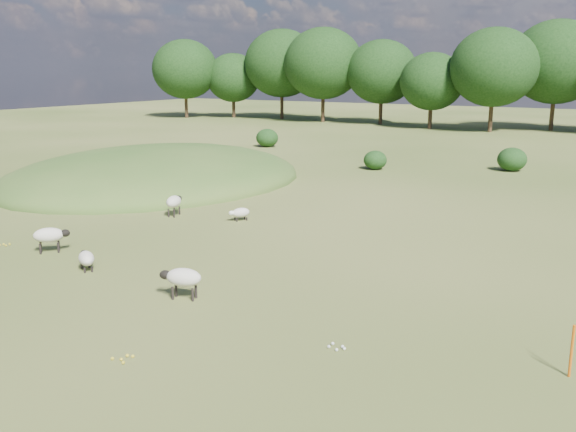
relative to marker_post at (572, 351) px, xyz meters
The scene contains 10 objects.
ground 26.09m from the marker_post, 119.99° to the left, with size 160.00×160.00×0.00m, color #365019.
mound 28.99m from the marker_post, 149.77° to the left, with size 16.00×20.00×4.00m, color #33561E.
treeline 60.01m from the marker_post, 103.66° to the left, with size 96.28×14.66×11.70m.
shrubs 34.29m from the marker_post, 120.46° to the left, with size 22.86×8.73×1.55m.
marker_post is the anchor object (origin of this frame).
sheep_0 17.70m from the marker_post, behind, with size 1.18×1.21×0.93m.
sheep_1 16.87m from the marker_post, 149.91° to the left, with size 0.78×1.02×0.58m.
sheep_2 14.94m from the marker_post, behind, with size 1.13×0.92×0.65m.
sheep_4 10.41m from the marker_post, behind, with size 1.34×0.86×0.93m.
sheep_5 19.38m from the marker_post, 156.42° to the left, with size 0.85×1.34×0.93m.
Camera 1 is at (14.30, -16.77, 6.55)m, focal length 40.00 mm.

